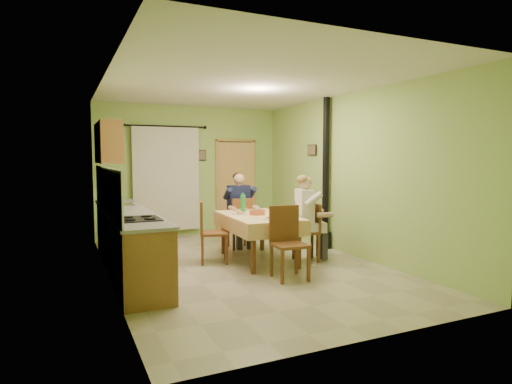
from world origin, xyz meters
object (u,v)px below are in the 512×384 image
man_far (239,202)px  stove_flue (325,194)px  chair_far (240,233)px  dining_table (258,238)px  chair_left (213,245)px  chair_right (307,243)px  chair_near (289,258)px  man_right (306,208)px

man_far → stove_flue: stove_flue is taller
chair_far → man_far: size_ratio=0.69×
dining_table → chair_left: size_ratio=1.72×
chair_far → dining_table: bearing=-92.5°
dining_table → chair_left: (-0.71, 0.20, -0.09)m
chair_left → chair_far: bearing=152.8°
chair_right → man_far: 1.62m
man_far → stove_flue: size_ratio=0.50×
chair_near → man_right: size_ratio=0.73×
chair_near → chair_left: (-0.67, 1.33, -0.00)m
chair_far → man_far: (0.00, 0.01, 0.59)m
chair_right → man_right: (-0.01, 0.00, 0.59)m
chair_far → chair_near: 2.17m
chair_right → chair_left: bearing=82.6°
dining_table → man_right: man_right is taller
dining_table → man_right: size_ratio=1.24×
chair_right → chair_left: (-1.44, 0.52, 0.00)m
stove_flue → chair_far: bearing=156.0°
chair_near → man_far: bearing=-88.9°
chair_near → man_right: (0.76, 0.81, 0.59)m
chair_far → man_far: bearing=90.0°
man_right → chair_right: bearing=-90.0°
dining_table → stove_flue: bearing=15.9°
man_right → chair_near: bearing=149.3°
dining_table → chair_near: bearing=-90.0°
dining_table → chair_far: bearing=86.9°
chair_far → chair_left: 1.16m
chair_left → stove_flue: (2.27, 0.18, 0.73)m
chair_far → chair_right: 1.50m
chair_far → man_far: 0.59m
chair_far → chair_near: size_ratio=0.94×
stove_flue → chair_left: bearing=-175.4°
dining_table → stove_flue: stove_flue is taller
dining_table → chair_near: 1.13m
chair_near → stove_flue: (1.60, 1.51, 0.73)m
chair_right → man_far: (-0.64, 1.37, 0.59)m
dining_table → chair_far: size_ratio=1.81×
dining_table → chair_far: (0.09, 1.04, -0.09)m
dining_table → chair_near: chair_near is taller
chair_left → man_far: 1.31m
chair_left → man_far: size_ratio=0.72×
chair_near → man_far: size_ratio=0.73×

